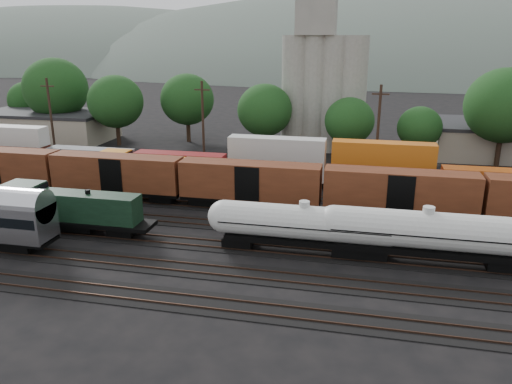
% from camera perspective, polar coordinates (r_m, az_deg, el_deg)
% --- Properties ---
extents(ground, '(600.00, 600.00, 0.00)m').
position_cam_1_polar(ground, '(49.16, -0.56, -4.02)').
color(ground, black).
extents(tracks, '(180.00, 33.20, 0.20)m').
position_cam_1_polar(tracks, '(49.14, -0.56, -3.97)').
color(tracks, black).
rests_on(tracks, ground).
extents(green_locomotive, '(16.21, 2.86, 4.29)m').
position_cam_1_polar(green_locomotive, '(50.64, -21.26, -1.65)').
color(green_locomotive, black).
rests_on(green_locomotive, ground).
extents(tank_car_a, '(16.94, 3.03, 4.44)m').
position_cam_1_polar(tank_car_a, '(42.69, 5.47, -3.73)').
color(tank_car_a, silver).
rests_on(tank_car_a, ground).
extents(tank_car_b, '(17.90, 3.21, 4.69)m').
position_cam_1_polar(tank_car_b, '(42.74, 18.89, -4.41)').
color(tank_car_b, silver).
rests_on(tank_car_b, ground).
extents(orange_locomotive, '(16.76, 2.79, 4.19)m').
position_cam_1_polar(orange_locomotive, '(62.24, -12.28, 2.56)').
color(orange_locomotive, black).
rests_on(orange_locomotive, ground).
extents(boxcar_string, '(184.40, 2.90, 4.20)m').
position_cam_1_polar(boxcar_string, '(53.01, 24.42, -0.45)').
color(boxcar_string, black).
rests_on(boxcar_string, ground).
extents(container_wall, '(160.00, 2.60, 5.80)m').
position_cam_1_polar(container_wall, '(61.87, 5.69, 3.08)').
color(container_wall, black).
rests_on(container_wall, ground).
extents(grain_silo, '(13.40, 5.00, 29.00)m').
position_cam_1_polar(grain_silo, '(81.13, 7.61, 12.58)').
color(grain_silo, gray).
rests_on(grain_silo, ground).
extents(industrial_sheds, '(119.38, 17.26, 5.10)m').
position_cam_1_polar(industrial_sheds, '(81.37, 9.67, 6.31)').
color(industrial_sheds, '#9E937F').
rests_on(industrial_sheds, ground).
extents(tree_band, '(165.43, 20.95, 14.29)m').
position_cam_1_polar(tree_band, '(80.64, 6.43, 9.88)').
color(tree_band, black).
rests_on(tree_band, ground).
extents(utility_poles, '(122.20, 0.36, 12.00)m').
position_cam_1_polar(utility_poles, '(68.37, 3.60, 7.53)').
color(utility_poles, black).
rests_on(utility_poles, ground).
extents(distant_hills, '(860.00, 286.00, 130.00)m').
position_cam_1_polar(distant_hills, '(307.28, 15.09, 9.74)').
color(distant_hills, '#59665B').
rests_on(distant_hills, ground).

